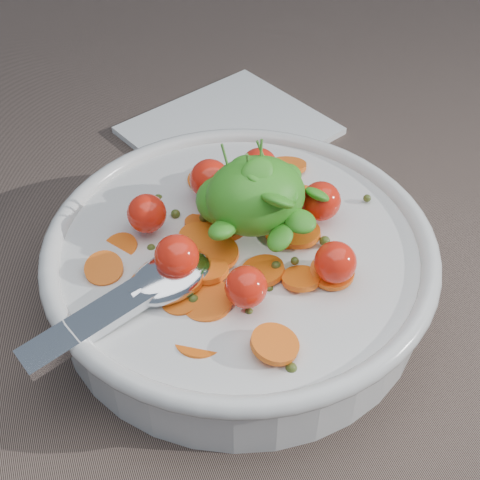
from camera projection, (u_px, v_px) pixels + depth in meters
name	position (u px, v px, depth m)	size (l,w,h in m)	color
ground	(252.00, 267.00, 0.53)	(6.00, 6.00, 0.00)	#786256
bowl	(240.00, 262.00, 0.49)	(0.31, 0.28, 0.12)	silver
napkin	(229.00, 130.00, 0.67)	(0.18, 0.15, 0.01)	white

